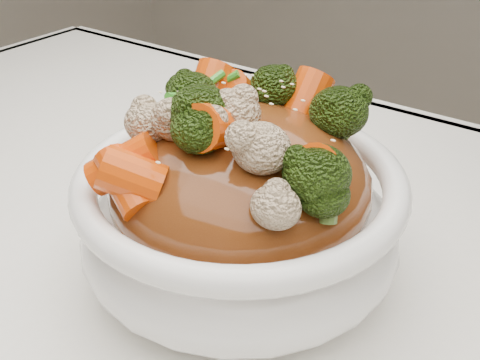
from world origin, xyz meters
The scene contains 8 objects.
tablecloth centered at (0.00, 0.00, 0.73)m, with size 1.20×0.80×0.04m, color white.
bowl centered at (-0.01, 0.05, 0.79)m, with size 0.22×0.22×0.09m, color white, non-canonical shape.
sauce_base centered at (-0.01, 0.05, 0.82)m, with size 0.18×0.18×0.10m, color #5C2B0F.
carrots centered at (-0.01, 0.05, 0.89)m, with size 0.18×0.18×0.05m, color #D44406, non-canonical shape.
broccoli centered at (-0.01, 0.05, 0.89)m, with size 0.18×0.18×0.05m, color black, non-canonical shape.
cauliflower centered at (-0.01, 0.05, 0.89)m, with size 0.18×0.18×0.04m, color beige, non-canonical shape.
scallions centered at (-0.01, 0.05, 0.89)m, with size 0.13×0.13×0.02m, color #2E891F, non-canonical shape.
sesame_seeds centered at (-0.01, 0.05, 0.89)m, with size 0.16×0.16×0.01m, color beige, non-canonical shape.
Camera 1 is at (0.18, -0.21, 1.02)m, focal length 42.00 mm.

